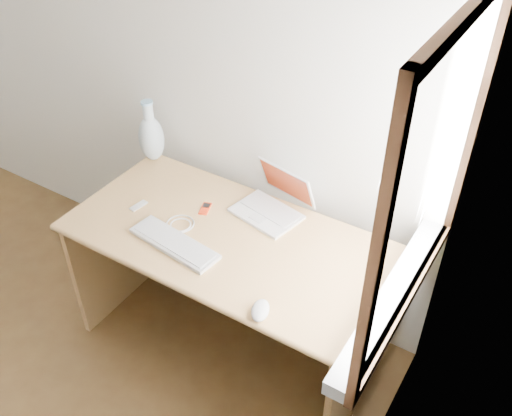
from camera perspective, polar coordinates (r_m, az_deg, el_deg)
The scene contains 10 objects.
back_wall at distance 2.96m, azimuth -14.22°, elevation 17.10°, with size 3.50×0.04×2.60m, color white.
window at distance 1.82m, azimuth 16.66°, elevation 1.74°, with size 0.11×0.99×1.10m.
desk at distance 2.62m, azimuth -1.92°, elevation -5.15°, with size 1.37×0.68×0.72m.
laptop at distance 2.53m, azimuth 1.50°, elevation 0.59°, with size 0.33×0.30×0.20m.
external_keyboard at distance 2.40m, azimuth -8.18°, elevation -3.50°, with size 0.43×0.18×0.02m.
mouse at distance 2.10m, azimuth 0.44°, elevation -10.20°, with size 0.07×0.11×0.04m, color white.
ipod at distance 2.57m, azimuth -5.11°, elevation -0.06°, with size 0.06×0.09×0.01m.
cable_coil at distance 2.50m, azimuth -7.58°, elevation -1.58°, with size 0.12×0.12×0.01m, color silver.
remote at distance 2.63m, azimuth -11.67°, elevation 0.23°, with size 0.03×0.09×0.01m, color silver.
vase at distance 2.88m, azimuth -10.44°, elevation 7.04°, with size 0.13×0.13×0.32m.
Camera 1 is at (2.02, -0.17, 2.31)m, focal length 40.00 mm.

